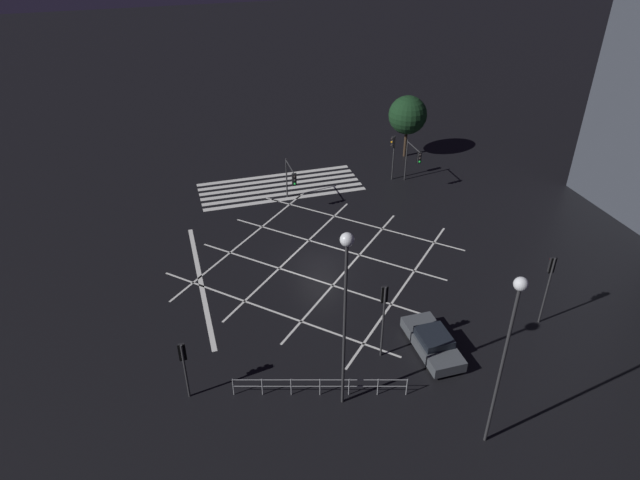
# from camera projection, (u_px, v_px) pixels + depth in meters

# --- Properties ---
(ground_plane) EXTENTS (200.00, 200.00, 0.00)m
(ground_plane) POSITION_uv_depth(u_px,v_px,m) (320.00, 262.00, 38.13)
(ground_plane) COLOR black
(road_markings) EXTENTS (20.06, 24.14, 0.01)m
(road_markings) POSITION_uv_depth(u_px,v_px,m) (286.00, 211.00, 44.07)
(road_markings) COLOR silver
(road_markings) RESTS_ON ground_plane
(traffic_light_nw_cross) EXTENTS (0.36, 0.39, 4.41)m
(traffic_light_nw_cross) POSITION_uv_depth(u_px,v_px,m) (549.00, 277.00, 31.28)
(traffic_light_nw_cross) COLOR #2D2D30
(traffic_light_nw_cross) RESTS_ON ground_plane
(traffic_light_median_north) EXTENTS (0.36, 0.39, 4.51)m
(traffic_light_median_north) POSITION_uv_depth(u_px,v_px,m) (384.00, 307.00, 28.92)
(traffic_light_median_north) COLOR #2D2D30
(traffic_light_median_north) RESTS_ON ground_plane
(traffic_light_ne_cross) EXTENTS (0.36, 0.39, 3.33)m
(traffic_light_ne_cross) POSITION_uv_depth(u_px,v_px,m) (183.00, 359.00, 26.92)
(traffic_light_ne_cross) COLOR #2D2D30
(traffic_light_ne_cross) RESTS_ON ground_plane
(traffic_light_sw_cross) EXTENTS (0.36, 2.62, 3.62)m
(traffic_light_sw_cross) POSITION_uv_depth(u_px,v_px,m) (414.00, 157.00, 46.18)
(traffic_light_sw_cross) COLOR #2D2D30
(traffic_light_sw_cross) RESTS_ON ground_plane
(traffic_light_sw_main) EXTENTS (0.39, 0.36, 3.92)m
(traffic_light_sw_main) POSITION_uv_depth(u_px,v_px,m) (393.00, 149.00, 47.29)
(traffic_light_sw_main) COLOR #2D2D30
(traffic_light_sw_main) RESTS_ON ground_plane
(traffic_light_median_south) EXTENTS (0.36, 2.88, 3.37)m
(traffic_light_median_south) POSITION_uv_depth(u_px,v_px,m) (291.00, 177.00, 43.42)
(traffic_light_median_south) COLOR #2D2D30
(traffic_light_median_south) RESTS_ON ground_plane
(street_lamp_east) EXTENTS (0.60, 0.60, 9.62)m
(street_lamp_east) POSITION_uv_depth(u_px,v_px,m) (346.00, 283.00, 24.01)
(street_lamp_east) COLOR #2D2D30
(street_lamp_east) RESTS_ON ground_plane
(street_lamp_west) EXTENTS (0.56, 0.56, 9.06)m
(street_lamp_west) POSITION_uv_depth(u_px,v_px,m) (510.00, 329.00, 22.39)
(street_lamp_west) COLOR #2D2D30
(street_lamp_west) RESTS_ON ground_plane
(street_tree_near) EXTENTS (3.44, 3.44, 5.67)m
(street_tree_near) POSITION_uv_depth(u_px,v_px,m) (408.00, 115.00, 50.89)
(street_tree_near) COLOR #38281C
(street_tree_near) RESTS_ON ground_plane
(waiting_car) EXTENTS (1.81, 4.39, 1.24)m
(waiting_car) POSITION_uv_depth(u_px,v_px,m) (432.00, 342.00, 30.54)
(waiting_car) COLOR #474C51
(waiting_car) RESTS_ON ground_plane
(pedestrian_railing) EXTENTS (8.21, 2.47, 1.05)m
(pedestrian_railing) POSITION_uv_depth(u_px,v_px,m) (320.00, 385.00, 27.83)
(pedestrian_railing) COLOR #9EA0A5
(pedestrian_railing) RESTS_ON ground_plane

